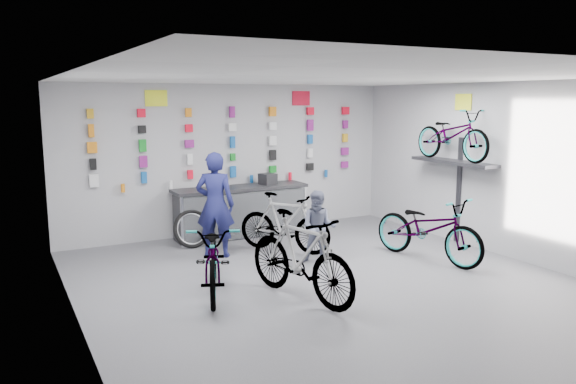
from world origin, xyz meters
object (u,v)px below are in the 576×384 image
bike_right (428,228)px  bike_service (284,223)px  counter (241,212)px  bike_left (214,257)px  bike_center (300,256)px  customer (319,227)px  clerk (215,205)px

bike_right → bike_service: (-1.91, 1.60, -0.02)m
counter → bike_service: bearing=-81.0°
bike_right → bike_service: bearing=126.2°
counter → bike_left: 3.34m
bike_left → bike_center: bearing=-18.8°
counter → bike_center: size_ratio=1.34×
bike_left → bike_center: bike_center is taller
bike_center → bike_right: size_ratio=0.96×
counter → bike_center: (-0.70, -3.69, 0.12)m
bike_left → bike_service: size_ratio=1.12×
bike_right → customer: bearing=143.5°
clerk → customer: bearing=171.0°
bike_service → clerk: bearing=129.1°
bike_service → clerk: (-1.19, 0.29, 0.38)m
counter → customer: 2.36m
bike_service → clerk: 1.28m
bike_service → bike_right: bearing=-77.2°
bike_center → clerk: clerk is taller
bike_left → bike_service: bearing=58.8°
bike_service → bike_center: bearing=-149.4°
counter → bike_service: size_ratio=1.53×
bike_left → bike_right: (3.78, -0.13, 0.03)m
customer → bike_right: bearing=11.6°
bike_service → customer: 0.91m
counter → clerk: (-0.96, -1.14, 0.43)m
bike_center → bike_right: (2.83, 0.65, -0.05)m
counter → clerk: clerk is taller
bike_center → clerk: size_ratio=1.10×
bike_right → clerk: clerk is taller
bike_left → counter: bearing=81.1°
bike_center → bike_right: bike_center is taller
bike_left → bike_right: bike_right is taller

